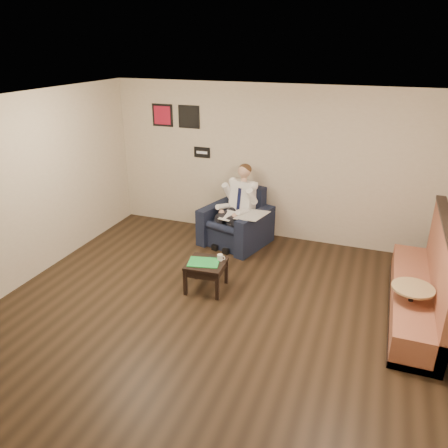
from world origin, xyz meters
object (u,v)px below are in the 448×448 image
(side_table, at_px, (206,276))
(coffee_mug, at_px, (220,257))
(banquette, at_px, (420,272))
(cafe_table, at_px, (409,309))
(smartphone, at_px, (213,258))
(seated_man, at_px, (232,210))
(green_folder, at_px, (204,262))
(armchair, at_px, (236,217))

(side_table, distance_m, coffee_mug, 0.35)
(banquette, height_order, cafe_table, banquette)
(side_table, height_order, smartphone, smartphone)
(seated_man, xyz_separation_m, banquette, (3.05, -1.18, -0.04))
(green_folder, distance_m, smartphone, 0.20)
(banquette, bearing_deg, armchair, 156.59)
(seated_man, xyz_separation_m, smartphone, (0.19, -1.40, -0.24))
(smartphone, xyz_separation_m, cafe_table, (2.77, -0.21, -0.13))
(green_folder, height_order, cafe_table, cafe_table)
(side_table, relative_size, green_folder, 1.22)
(seated_man, height_order, coffee_mug, seated_man)
(side_table, xyz_separation_m, coffee_mug, (0.17, 0.13, 0.27))
(green_folder, height_order, banquette, banquette)
(coffee_mug, height_order, banquette, banquette)
(armchair, relative_size, seated_man, 0.75)
(banquette, distance_m, cafe_table, 0.55)
(coffee_mug, bearing_deg, green_folder, -141.88)
(seated_man, bearing_deg, green_folder, -69.36)
(armchair, bearing_deg, green_folder, -70.91)
(coffee_mug, relative_size, cafe_table, 0.15)
(coffee_mug, distance_m, smartphone, 0.14)
(banquette, bearing_deg, cafe_table, -101.74)
(banquette, bearing_deg, green_folder, -172.07)
(armchair, bearing_deg, side_table, -69.92)
(coffee_mug, bearing_deg, cafe_table, -3.86)
(cafe_table, bearing_deg, seated_man, 151.49)
(green_folder, bearing_deg, seated_man, 94.53)
(seated_man, xyz_separation_m, coffee_mug, (0.32, -1.43, -0.20))
(seated_man, xyz_separation_m, green_folder, (0.13, -1.58, -0.24))
(side_table, xyz_separation_m, green_folder, (-0.03, -0.02, 0.23))
(side_table, relative_size, smartphone, 3.93)
(seated_man, bearing_deg, smartphone, -66.12)
(coffee_mug, bearing_deg, banquette, 5.28)
(seated_man, relative_size, cafe_table, 2.16)
(armchair, distance_m, cafe_table, 3.40)
(side_table, bearing_deg, coffee_mug, 38.12)
(smartphone, distance_m, banquette, 2.87)
(side_table, bearing_deg, seated_man, 95.62)
(smartphone, relative_size, cafe_table, 0.22)
(armchair, height_order, coffee_mug, armchair)
(side_table, relative_size, cafe_table, 0.86)
(seated_man, xyz_separation_m, cafe_table, (2.96, -1.61, -0.37))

